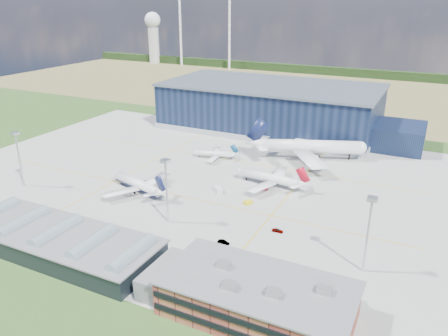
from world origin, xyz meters
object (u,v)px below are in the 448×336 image
airliner_regional (214,151)px  gse_tug_b (248,202)px  airliner_navy (137,179)px  airliner_widebody (312,140)px  gse_cart_b (243,177)px  gse_van_b (218,190)px  car_a (278,230)px  ops_building (257,298)px  gse_tug_a (74,219)px  airliner_red (269,173)px  light_mast_center (166,181)px  light_mast_east (369,223)px  hangar (275,109)px  car_b (223,242)px  light_mast_west (18,150)px  gse_cart_a (233,156)px  gse_van_c (349,299)px

airliner_regional → gse_tug_b: bearing=114.0°
airliner_navy → airliner_widebody: 84.86m
gse_cart_b → gse_van_b: bearing=-173.7°
airliner_navy → car_a: size_ratio=8.93×
ops_building → gse_tug_a: bearing=167.7°
ops_building → airliner_red: (-25.33, 74.84, 0.57)m
light_mast_center → light_mast_east: same height
gse_tug_a → light_mast_center: bearing=3.3°
hangar → gse_van_b: size_ratio=29.35×
airliner_navy → airliner_regional: size_ratio=1.46×
airliner_red → gse_van_b: airliner_red is taller
gse_tug_b → gse_cart_b: bearing=140.7°
car_a → car_b: (-12.66, -14.57, 0.01)m
ops_building → airliner_navy: 83.85m
airliner_red → gse_tug_b: bearing=92.5°
light_mast_west → airliner_navy: (45.02, 16.18, -10.07)m
airliner_widebody → gse_tug_b: bearing=-118.3°
gse_cart_b → gse_cart_a: bearing=50.3°
hangar → gse_van_b: (11.42, -95.41, -10.48)m
gse_cart_a → hangar: bearing=112.4°
light_mast_west → car_b: light_mast_west is taller
gse_tug_b → gse_cart_a: (-26.55, 43.62, -0.07)m
car_b → airliner_regional: bearing=32.5°
gse_van_c → airliner_red: bearing=17.1°
light_mast_west → gse_cart_b: 91.66m
light_mast_center → gse_van_c: (64.27, -16.00, -14.14)m
hangar → airliner_red: bearing=-71.4°
gse_tug_b → car_a: gse_tug_b is taller
gse_van_c → gse_van_b: bearing=33.8°
gse_van_b → light_mast_center: bearing=-141.6°
airliner_widebody → gse_cart_a: (-33.87, -15.04, -8.85)m
hangar → light_mast_center: 125.07m
gse_van_c → light_mast_center: bearing=56.9°
light_mast_center → gse_tug_a: (-29.72, -13.76, -14.75)m
airliner_widebody → car_a: airliner_widebody is taller
gse_van_b → gse_van_c: (60.04, -45.40, 0.16)m
ops_building → gse_tug_b: ops_building is taller
gse_cart_b → car_a: (28.80, -37.04, -0.01)m
airliner_navy → gse_van_b: size_ratio=6.66×
gse_van_b → airliner_red: bearing=1.6°
gse_tug_b → light_mast_east: bearing=-5.8°
hangar → light_mast_east: hangar is taller
hangar → car_a: (43.18, -114.68, -10.99)m
gse_tug_a → gse_cart_b: bearing=37.2°
airliner_widebody → gse_tug_b: airliner_widebody is taller
airliner_widebody → car_a: 74.76m
airliner_widebody → gse_tug_b: 59.76m
light_mast_west → airliner_red: 100.76m
light_mast_center → gse_tug_b: light_mast_center is taller
light_mast_center → gse_cart_b: size_ratio=7.77×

